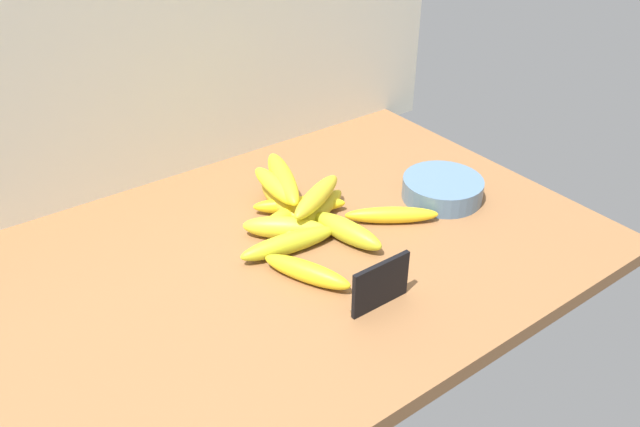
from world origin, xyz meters
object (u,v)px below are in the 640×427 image
object	(u,v)px
banana_0	(290,244)
banana_10	(283,178)
banana_3	(346,231)
banana_11	(317,196)
chalkboard_sign	(380,286)
banana_8	(307,272)
fruit_bowl	(442,189)
banana_4	(280,199)
banana_2	(299,205)
banana_7	(289,215)
banana_1	(284,228)
banana_9	(275,186)
banana_5	(314,213)
banana_6	(392,215)

from	to	relation	value
banana_0	banana_10	bearing A→B (deg)	60.59
banana_10	banana_3	bearing A→B (deg)	-81.43
banana_0	banana_11	size ratio (longest dim) A/B	1.11
chalkboard_sign	banana_0	bearing A→B (deg)	100.50
banana_8	banana_11	distance (cm)	18.51
fruit_bowl	banana_4	bearing A→B (deg)	150.82
banana_2	banana_7	size ratio (longest dim) A/B	1.19
banana_7	chalkboard_sign	bearing A→B (deg)	-93.45
fruit_bowl	banana_0	xyz separation A→B (cm)	(-35.62, 2.49, -0.28)
banana_1	banana_9	bearing A→B (deg)	67.72
banana_9	banana_11	xyz separation A→B (cm)	(4.45, -7.72, -0.28)
banana_4	banana_8	size ratio (longest dim) A/B	0.95
banana_1	banana_9	distance (cm)	9.95
chalkboard_sign	banana_0	size ratio (longest dim) A/B	0.60
banana_4	fruit_bowl	bearing A→B (deg)	-29.18
fruit_bowl	banana_5	size ratio (longest dim) A/B	0.83
banana_3	banana_4	bearing A→B (deg)	103.01
banana_2	banana_8	size ratio (longest dim) A/B	1.10
banana_9	banana_3	bearing A→B (deg)	-72.33
banana_5	banana_6	xyz separation A→B (cm)	(11.86, -8.83, -0.28)
banana_8	banana_11	bearing A→B (deg)	48.71
banana_3	banana_4	xyz separation A→B (cm)	(-3.79, 16.38, -0.02)
banana_6	banana_9	size ratio (longest dim) A/B	1.18
banana_1	banana_8	bearing A→B (deg)	-107.39
banana_3	banana_9	size ratio (longest dim) A/B	1.06
banana_6	banana_10	bearing A→B (deg)	127.52
banana_1	banana_9	size ratio (longest dim) A/B	1.02
banana_1	banana_6	xyz separation A→B (cm)	(19.35, -7.88, -0.51)
banana_2	banana_7	bearing A→B (deg)	-153.87
banana_1	banana_5	distance (cm)	7.55
banana_0	banana_6	xyz separation A→B (cm)	(21.30, -3.16, -0.28)
banana_3	banana_11	distance (cm)	9.01
fruit_bowl	banana_7	bearing A→B (deg)	160.25
chalkboard_sign	banana_1	world-z (taller)	chalkboard_sign
chalkboard_sign	banana_1	size ratio (longest dim) A/B	0.71
banana_3	banana_10	xyz separation A→B (cm)	(-2.55, 16.92, 4.13)
fruit_bowl	banana_10	distance (cm)	32.52
banana_6	banana_9	distance (cm)	23.21
banana_0	banana_10	world-z (taller)	banana_10
banana_2	banana_1	bearing A→B (deg)	-142.60
fruit_bowl	banana_4	xyz separation A→B (cm)	(-28.87, 16.12, -0.10)
banana_4	banana_9	world-z (taller)	banana_9
fruit_bowl	banana_1	world-z (taller)	same
banana_1	banana_7	xyz separation A→B (cm)	(3.47, 3.64, -0.42)
banana_7	banana_10	xyz separation A→B (cm)	(2.56, 5.82, 4.52)
banana_3	banana_7	xyz separation A→B (cm)	(-5.11, 11.10, -0.39)
banana_6	banana_8	world-z (taller)	banana_8
fruit_bowl	banana_1	xyz separation A→B (cm)	(-33.67, 7.20, -0.05)
banana_1	banana_10	distance (cm)	11.94
banana_5	banana_9	xyz separation A→B (cm)	(-3.99, 7.57, 4.01)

